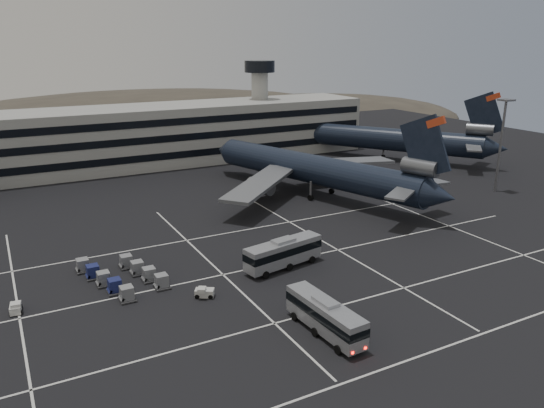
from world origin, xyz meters
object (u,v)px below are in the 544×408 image
at_px(trijet_main, 316,169).
at_px(bus_far, 283,252).
at_px(bus_near, 325,315).
at_px(tug_a, 15,308).
at_px(uld_cluster, 121,275).

height_order(trijet_main, bus_far, trijet_main).
bearing_deg(bus_near, bus_far, 71.91).
relative_size(trijet_main, bus_near, 5.14).
relative_size(tug_a, uld_cluster, 0.16).
xyz_separation_m(bus_far, uld_cluster, (-19.99, 5.80, -1.35)).
height_order(bus_near, tug_a, bus_near).
relative_size(bus_near, uld_cluster, 0.82).
height_order(bus_far, uld_cluster, bus_far).
bearing_deg(uld_cluster, trijet_main, 26.58).
bearing_deg(bus_far, bus_near, 154.69).
height_order(trijet_main, uld_cluster, trijet_main).
height_order(bus_near, bus_far, bus_far).
bearing_deg(bus_far, uld_cluster, 63.36).
xyz_separation_m(trijet_main, bus_far, (-22.35, -26.99, -3.04)).
xyz_separation_m(bus_far, tug_a, (-32.24, 3.29, -1.62)).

